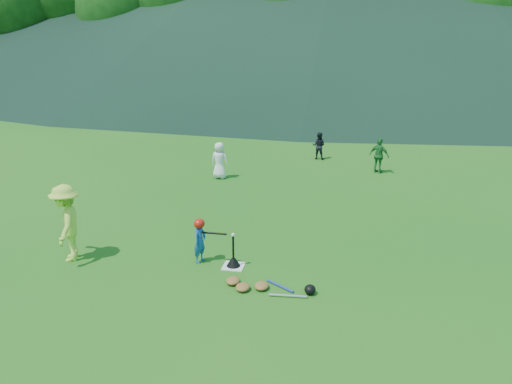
% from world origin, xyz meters
% --- Properties ---
extents(ground, '(120.00, 120.00, 0.00)m').
position_xyz_m(ground, '(0.00, 0.00, 0.00)').
color(ground, '#155A14').
rests_on(ground, ground).
extents(home_plate, '(0.45, 0.45, 0.02)m').
position_xyz_m(home_plate, '(0.00, 0.00, 0.01)').
color(home_plate, silver).
rests_on(home_plate, ground).
extents(baseball, '(0.08, 0.08, 0.08)m').
position_xyz_m(baseball, '(0.00, 0.00, 0.74)').
color(baseball, white).
rests_on(baseball, batting_tee).
extents(batter_child, '(0.32, 0.41, 0.98)m').
position_xyz_m(batter_child, '(-0.77, 0.10, 0.49)').
color(batter_child, '#154E93').
rests_on(batter_child, ground).
extents(adult_coach, '(0.98, 1.26, 1.71)m').
position_xyz_m(adult_coach, '(-3.63, -0.33, 0.86)').
color(adult_coach, '#B2DC40').
rests_on(adult_coach, ground).
extents(fielder_a, '(0.67, 0.49, 1.26)m').
position_xyz_m(fielder_a, '(-2.07, 6.56, 0.63)').
color(fielder_a, white).
rests_on(fielder_a, ground).
extents(fielder_b, '(0.57, 0.48, 1.07)m').
position_xyz_m(fielder_b, '(1.05, 9.98, 0.54)').
color(fielder_b, black).
rests_on(fielder_b, ground).
extents(fielder_c, '(0.79, 0.62, 1.26)m').
position_xyz_m(fielder_c, '(3.31, 8.34, 0.63)').
color(fielder_c, '#216F2E').
rests_on(fielder_c, ground).
extents(batting_tee, '(0.30, 0.30, 0.68)m').
position_xyz_m(batting_tee, '(0.00, 0.00, 0.13)').
color(batting_tee, black).
rests_on(batting_tee, home_plate).
extents(batter_gear, '(0.73, 0.26, 0.34)m').
position_xyz_m(batter_gear, '(-0.74, 0.10, 0.88)').
color(batter_gear, '#AE160B').
rests_on(batter_gear, ground).
extents(equipment_pile, '(1.80, 0.63, 0.19)m').
position_xyz_m(equipment_pile, '(0.77, -0.85, 0.07)').
color(equipment_pile, olive).
rests_on(equipment_pile, ground).
extents(outfield_fence, '(70.07, 0.08, 1.33)m').
position_xyz_m(outfield_fence, '(0.00, 28.00, 0.70)').
color(outfield_fence, gray).
rests_on(outfield_fence, ground).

